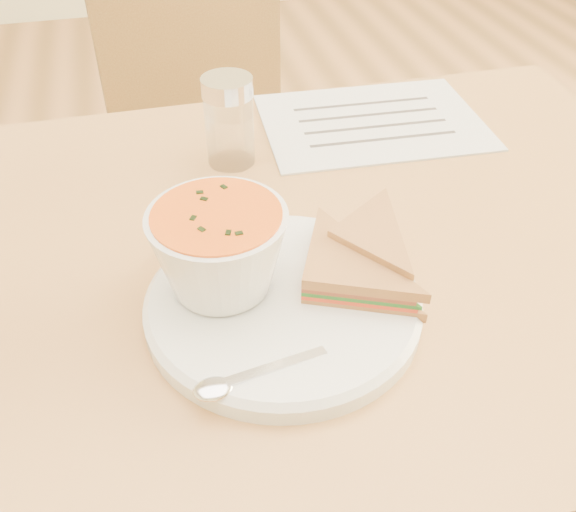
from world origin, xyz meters
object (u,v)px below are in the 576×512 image
object	(u,v)px
dining_table	(294,441)
condiment_shaker	(229,121)
plate	(283,305)
chair_far	(227,210)
soup_bowl	(220,254)

from	to	relation	value
dining_table	condiment_shaker	bearing A→B (deg)	101.93
dining_table	plate	distance (m)	0.40
chair_far	plate	size ratio (longest dim) A/B	3.15
chair_far	plate	bearing A→B (deg)	78.01
dining_table	chair_far	xyz separation A→B (m)	(0.00, 0.55, 0.03)
plate	chair_far	bearing A→B (deg)	86.37
plate	soup_bowl	xyz separation A→B (m)	(-0.05, 0.03, 0.05)
soup_bowl	chair_far	bearing A→B (deg)	81.44
plate	condiment_shaker	size ratio (longest dim) A/B	2.32
chair_far	condiment_shaker	size ratio (longest dim) A/B	7.32
chair_far	plate	distance (m)	0.74
soup_bowl	condiment_shaker	size ratio (longest dim) A/B	1.13
dining_table	soup_bowl	bearing A→B (deg)	-140.39
soup_bowl	condiment_shaker	world-z (taller)	condiment_shaker
chair_far	soup_bowl	distance (m)	0.74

